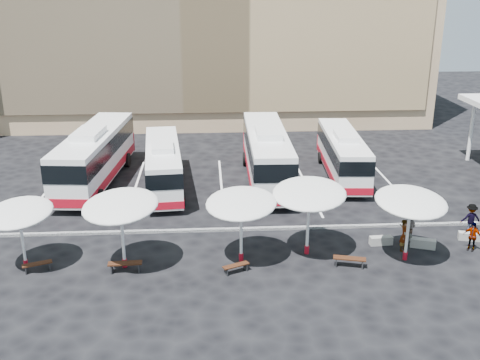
{
  "coord_description": "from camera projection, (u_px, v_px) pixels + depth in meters",
  "views": [
    {
      "loc": [
        -0.97,
        -28.98,
        13.46
      ],
      "look_at": [
        1.0,
        3.0,
        2.2
      ],
      "focal_mm": 42.0,
      "sensor_mm": 36.0,
      "label": 1
    }
  ],
  "objects": [
    {
      "name": "bay_lines",
      "position": [
        221.0,
        186.0,
        39.34
      ],
      "size": [
        24.15,
        12.0,
        0.01
      ],
      "color": "white",
      "rests_on": "ground"
    },
    {
      "name": "conc_bench_1",
      "position": [
        423.0,
        243.0,
        30.16
      ],
      "size": [
        1.38,
        0.87,
        0.49
      ],
      "primitive_type": "cube",
      "rotation": [
        0.0,
        0.0,
        -0.36
      ],
      "color": "gray",
      "rests_on": "ground"
    },
    {
      "name": "wood_bench_2",
      "position": [
        236.0,
        267.0,
        27.52
      ],
      "size": [
        1.38,
        0.89,
        0.41
      ],
      "rotation": [
        0.0,
        0.0,
        0.43
      ],
      "color": "black",
      "rests_on": "ground"
    },
    {
      "name": "conc_bench_2",
      "position": [
        469.0,
        236.0,
        31.05
      ],
      "size": [
        1.24,
        0.68,
        0.44
      ],
      "primitive_type": "cube",
      "rotation": [
        0.0,
        0.0,
        -0.26
      ],
      "color": "gray",
      "rests_on": "ground"
    },
    {
      "name": "sunshade_2",
      "position": [
        241.0,
        204.0,
        27.75
      ],
      "size": [
        4.53,
        4.56,
        3.71
      ],
      "rotation": [
        0.0,
        0.0,
        -0.34
      ],
      "color": "white",
      "rests_on": "ground"
    },
    {
      "name": "wood_bench_0",
      "position": [
        37.0,
        265.0,
        27.65
      ],
      "size": [
        1.45,
        0.86,
        0.43
      ],
      "rotation": [
        0.0,
        0.0,
        0.37
      ],
      "color": "black",
      "rests_on": "ground"
    },
    {
      "name": "sunshade_0",
      "position": [
        19.0,
        213.0,
        27.18
      ],
      "size": [
        4.12,
        4.15,
        3.45
      ],
      "rotation": [
        0.0,
        0.0,
        -0.29
      ],
      "color": "white",
      "rests_on": "ground"
    },
    {
      "name": "sunshade_4",
      "position": [
        411.0,
        202.0,
        27.87
      ],
      "size": [
        4.19,
        4.22,
        3.74
      ],
      "rotation": [
        0.0,
        0.0,
        0.19
      ],
      "color": "white",
      "rests_on": "ground"
    },
    {
      "name": "bus_3",
      "position": [
        342.0,
        153.0,
        40.91
      ],
      "size": [
        3.05,
        11.02,
        3.46
      ],
      "rotation": [
        0.0,
        0.0,
        -0.07
      ],
      "color": "white",
      "rests_on": "ground"
    },
    {
      "name": "passenger_0",
      "position": [
        404.0,
        235.0,
        29.63
      ],
      "size": [
        0.73,
        0.76,
        1.75
      ],
      "primitive_type": "imported",
      "rotation": [
        0.0,
        0.0,
        0.87
      ],
      "color": "black",
      "rests_on": "ground"
    },
    {
      "name": "bus_0",
      "position": [
        95.0,
        154.0,
        39.45
      ],
      "size": [
        3.94,
        13.11,
        4.1
      ],
      "rotation": [
        0.0,
        0.0,
        -0.09
      ],
      "color": "white",
      "rests_on": "ground"
    },
    {
      "name": "wood_bench_1",
      "position": [
        125.0,
        265.0,
        27.55
      ],
      "size": [
        1.67,
        0.51,
        0.51
      ],
      "rotation": [
        0.0,
        0.0,
        0.04
      ],
      "color": "black",
      "rests_on": "ground"
    },
    {
      "name": "ground",
      "position": [
        226.0,
        234.0,
        31.8
      ],
      "size": [
        120.0,
        120.0,
        0.0
      ],
      "primitive_type": "plane",
      "color": "black",
      "rests_on": "ground"
    },
    {
      "name": "curb_divider",
      "position": [
        225.0,
        230.0,
        32.25
      ],
      "size": [
        34.0,
        0.25,
        0.15
      ],
      "primitive_type": "cube",
      "color": "black",
      "rests_on": "ground"
    },
    {
      "name": "passenger_2",
      "position": [
        472.0,
        236.0,
        29.69
      ],
      "size": [
        0.96,
        0.9,
        1.59
      ],
      "primitive_type": "imported",
      "rotation": [
        0.0,
        0.0,
        -0.71
      ],
      "color": "black",
      "rests_on": "ground"
    },
    {
      "name": "sunshade_3",
      "position": [
        309.0,
        194.0,
        28.46
      ],
      "size": [
        4.76,
        4.79,
        3.95
      ],
      "rotation": [
        0.0,
        0.0,
        -0.31
      ],
      "color": "white",
      "rests_on": "ground"
    },
    {
      "name": "bus_1",
      "position": [
        163.0,
        164.0,
        38.52
      ],
      "size": [
        3.21,
        10.92,
        3.42
      ],
      "rotation": [
        0.0,
        0.0,
        0.09
      ],
      "color": "white",
      "rests_on": "ground"
    },
    {
      "name": "passenger_1",
      "position": [
        409.0,
        228.0,
        30.3
      ],
      "size": [
        1.18,
        1.12,
        1.92
      ],
      "primitive_type": "imported",
      "rotation": [
        0.0,
        0.0,
        2.56
      ],
      "color": "black",
      "rests_on": "ground"
    },
    {
      "name": "conc_bench_0",
      "position": [
        381.0,
        241.0,
        30.51
      ],
      "size": [
        1.26,
        0.5,
        0.46
      ],
      "primitive_type": "cube",
      "rotation": [
        0.0,
        0.0,
        0.08
      ],
      "color": "gray",
      "rests_on": "ground"
    },
    {
      "name": "bus_2",
      "position": [
        267.0,
        153.0,
        39.73
      ],
      "size": [
        3.19,
        12.87,
        4.07
      ],
      "rotation": [
        0.0,
        0.0,
        -0.02
      ],
      "color": "white",
      "rests_on": "ground"
    },
    {
      "name": "passenger_3",
      "position": [
        471.0,
        218.0,
        31.83
      ],
      "size": [
        1.15,
        0.71,
        1.71
      ],
      "primitive_type": "imported",
      "rotation": [
        0.0,
        0.0,
        3.08
      ],
      "color": "black",
      "rests_on": "ground"
    },
    {
      "name": "sunshade_1",
      "position": [
        120.0,
        206.0,
        27.07
      ],
      "size": [
        4.92,
        4.95,
        3.88
      ],
      "rotation": [
        0.0,
        0.0,
        -0.43
      ],
      "color": "white",
      "rests_on": "ground"
    },
    {
      "name": "wood_bench_3",
      "position": [
        349.0,
        260.0,
        28.06
      ],
      "size": [
        1.68,
        0.82,
        0.5
      ],
      "rotation": [
        0.0,
        0.0,
        -0.25
      ],
      "color": "black",
      "rests_on": "ground"
    }
  ]
}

